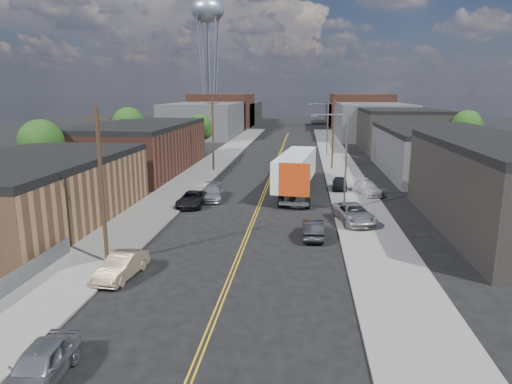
% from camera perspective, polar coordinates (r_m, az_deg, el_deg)
% --- Properties ---
extents(ground, '(260.00, 260.00, 0.00)m').
position_cam_1_polar(ground, '(77.30, 2.85, 4.43)').
color(ground, black).
rests_on(ground, ground).
extents(centerline, '(0.32, 120.00, 0.01)m').
position_cam_1_polar(centerline, '(62.51, 2.08, 2.51)').
color(centerline, gold).
rests_on(centerline, ground).
extents(sidewalk_left, '(5.00, 140.00, 0.15)m').
position_cam_1_polar(sidewalk_left, '(63.84, -6.47, 2.71)').
color(sidewalk_left, slate).
rests_on(sidewalk_left, ground).
extents(sidewalk_right, '(5.00, 140.00, 0.15)m').
position_cam_1_polar(sidewalk_right, '(62.58, 10.80, 2.37)').
color(sidewalk_right, slate).
rests_on(sidewalk_right, ground).
extents(warehouse_tan, '(12.00, 22.00, 5.60)m').
position_cam_1_polar(warehouse_tan, '(41.72, -26.25, 0.08)').
color(warehouse_tan, brown).
rests_on(warehouse_tan, ground).
extents(warehouse_brown, '(12.00, 26.00, 6.60)m').
position_cam_1_polar(warehouse_brown, '(64.80, -14.12, 5.44)').
color(warehouse_brown, '#4A281D').
rests_on(warehouse_brown, ground).
extents(industrial_right_b, '(14.00, 24.00, 6.10)m').
position_cam_1_polar(industrial_right_b, '(65.38, 21.85, 4.76)').
color(industrial_right_b, '#323235').
rests_on(industrial_right_b, ground).
extents(industrial_right_c, '(14.00, 22.00, 7.60)m').
position_cam_1_polar(industrial_right_c, '(90.47, 17.49, 7.47)').
color(industrial_right_c, black).
rests_on(industrial_right_c, ground).
extents(skyline_left_a, '(16.00, 30.00, 8.00)m').
position_cam_1_polar(skyline_left_a, '(114.21, -6.31, 9.00)').
color(skyline_left_a, '#323235').
rests_on(skyline_left_a, ground).
extents(skyline_right_a, '(16.00, 30.00, 8.00)m').
position_cam_1_polar(skyline_right_a, '(112.75, 14.22, 8.65)').
color(skyline_right_a, '#323235').
rests_on(skyline_right_a, ground).
extents(skyline_left_b, '(16.00, 26.00, 10.00)m').
position_cam_1_polar(skyline_left_b, '(138.67, -4.12, 10.06)').
color(skyline_left_b, '#4A281D').
rests_on(skyline_left_b, ground).
extents(skyline_right_b, '(16.00, 26.00, 10.00)m').
position_cam_1_polar(skyline_right_b, '(137.46, 12.79, 9.77)').
color(skyline_right_b, '#4A281D').
rests_on(skyline_right_b, ground).
extents(skyline_left_c, '(16.00, 40.00, 7.00)m').
position_cam_1_polar(skyline_left_c, '(158.44, -2.83, 9.84)').
color(skyline_left_c, black).
rests_on(skyline_left_c, ground).
extents(skyline_right_c, '(16.00, 40.00, 7.00)m').
position_cam_1_polar(skyline_right_c, '(157.39, 11.93, 9.57)').
color(skyline_right_c, black).
rests_on(skyline_right_c, ground).
extents(water_tower, '(9.00, 9.00, 36.90)m').
position_cam_1_polar(water_tower, '(130.61, -6.05, 21.17)').
color(water_tower, gray).
rests_on(water_tower, ground).
extents(streetlight_near, '(3.39, 0.25, 9.00)m').
position_cam_1_polar(streetlight_near, '(41.93, 10.67, 4.72)').
color(streetlight_near, gray).
rests_on(streetlight_near, ground).
extents(streetlight_far, '(3.39, 0.25, 9.00)m').
position_cam_1_polar(streetlight_far, '(76.69, 8.63, 8.24)').
color(streetlight_far, gray).
rests_on(streetlight_far, ground).
extents(utility_pole_left_near, '(1.60, 0.26, 10.00)m').
position_cam_1_polar(utility_pole_left_near, '(29.72, -18.73, 0.76)').
color(utility_pole_left_near, black).
rests_on(utility_pole_left_near, ground).
extents(utility_pole_left_far, '(1.60, 0.26, 10.00)m').
position_cam_1_polar(utility_pole_left_far, '(62.91, -5.42, 7.25)').
color(utility_pole_left_far, black).
rests_on(utility_pole_left_far, ground).
extents(utility_pole_right, '(1.60, 0.26, 10.00)m').
position_cam_1_polar(utility_pole_right, '(64.80, 9.61, 7.28)').
color(utility_pole_right, black).
rests_on(utility_pole_right, ground).
extents(tree_left_near, '(4.85, 4.76, 7.91)m').
position_cam_1_polar(tree_left_near, '(54.56, -25.18, 5.36)').
color(tree_left_near, black).
rests_on(tree_left_near, ground).
extents(tree_left_mid, '(5.10, 5.04, 8.37)m').
position_cam_1_polar(tree_left_mid, '(76.94, -15.61, 8.06)').
color(tree_left_mid, black).
rests_on(tree_left_mid, ground).
extents(tree_left_far, '(4.35, 4.20, 6.97)m').
position_cam_1_polar(tree_left_far, '(80.73, -7.06, 7.95)').
color(tree_left_far, black).
rests_on(tree_left_far, ground).
extents(tree_right_far, '(4.85, 4.76, 7.91)m').
position_cam_1_polar(tree_right_far, '(80.88, 24.86, 7.34)').
color(tree_right_far, black).
rests_on(tree_right_far, ground).
extents(semi_truck, '(4.49, 17.19, 4.43)m').
position_cam_1_polar(semi_truck, '(50.26, 5.01, 2.93)').
color(semi_truck, silver).
rests_on(semi_truck, ground).
extents(car_left_a, '(2.04, 4.49, 1.49)m').
position_cam_1_polar(car_left_a, '(20.11, -25.41, -18.97)').
color(car_left_a, '#949799').
rests_on(car_left_a, ground).
extents(car_left_b, '(2.05, 4.53, 1.44)m').
position_cam_1_polar(car_left_b, '(28.47, -16.44, -8.87)').
color(car_left_b, '#937F60').
rests_on(car_left_b, ground).
extents(car_left_c, '(2.34, 5.00, 1.38)m').
position_cam_1_polar(car_left_c, '(44.26, -7.99, -0.88)').
color(car_left_c, black).
rests_on(car_left_c, ground).
extents(car_left_d, '(2.51, 5.19, 1.46)m').
position_cam_1_polar(car_left_d, '(46.65, -5.49, -0.08)').
color(car_left_d, '#929597').
rests_on(car_left_d, ground).
extents(car_right_oncoming, '(1.60, 4.39, 1.44)m').
position_cam_1_polar(car_right_oncoming, '(34.69, 7.13, -4.57)').
color(car_right_oncoming, black).
rests_on(car_right_oncoming, ground).
extents(car_right_lot_a, '(3.65, 5.96, 1.54)m').
position_cam_1_polar(car_right_lot_a, '(38.73, 12.13, -2.63)').
color(car_right_lot_a, '#9A9C9F').
rests_on(car_right_lot_a, sidewalk_right).
extents(car_right_lot_b, '(2.86, 4.94, 1.35)m').
position_cam_1_polar(car_right_lot_b, '(49.72, 13.74, 0.51)').
color(car_right_lot_b, silver).
rests_on(car_right_lot_b, sidewalk_right).
extents(car_right_lot_c, '(1.81, 4.05, 1.35)m').
position_cam_1_polar(car_right_lot_c, '(51.57, 10.42, 1.09)').
color(car_right_lot_c, black).
rests_on(car_right_lot_c, sidewalk_right).
extents(car_ahead_truck, '(2.85, 5.80, 1.58)m').
position_cam_1_polar(car_ahead_truck, '(59.34, 3.33, 2.73)').
color(car_ahead_truck, black).
rests_on(car_ahead_truck, ground).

